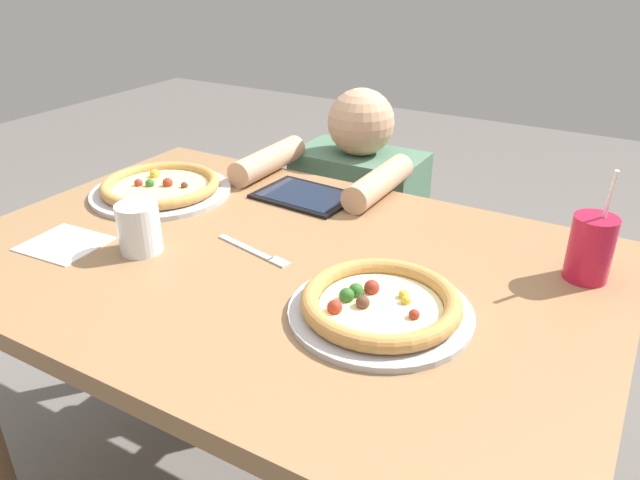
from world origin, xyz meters
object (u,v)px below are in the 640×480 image
at_px(drink_cup_colored, 591,248).
at_px(diner_seated, 356,253).
at_px(tablet, 305,196).
at_px(water_cup_clear, 139,228).
at_px(pizza_far, 161,187).
at_px(pizza_near, 380,305).
at_px(fork, 257,251).

height_order(drink_cup_colored, diner_seated, drink_cup_colored).
bearing_deg(diner_seated, tablet, -87.44).
xyz_separation_m(drink_cup_colored, water_cup_clear, (-0.82, -0.35, -0.01)).
xyz_separation_m(pizza_far, tablet, (0.33, 0.17, -0.01)).
bearing_deg(pizza_near, diner_seated, 119.51).
height_order(fork, diner_seated, diner_seated).
distance_m(water_cup_clear, diner_seated, 0.84).
bearing_deg(pizza_far, drink_cup_colored, 5.20).
distance_m(drink_cup_colored, diner_seated, 0.88).
xyz_separation_m(pizza_near, fork, (-0.32, 0.08, -0.02)).
relative_size(pizza_near, drink_cup_colored, 1.42).
bearing_deg(pizza_far, pizza_near, -17.21).
height_order(pizza_near, tablet, pizza_near).
distance_m(pizza_far, water_cup_clear, 0.32).
relative_size(pizza_far, fork, 1.76).
bearing_deg(diner_seated, water_cup_clear, -99.75).
relative_size(fork, tablet, 0.80).
relative_size(water_cup_clear, diner_seated, 0.11).
bearing_deg(tablet, water_cup_clear, -108.80).
height_order(pizza_near, diner_seated, diner_seated).
bearing_deg(pizza_far, water_cup_clear, -53.56).
bearing_deg(tablet, pizza_near, -44.89).
relative_size(drink_cup_colored, diner_seated, 0.24).
xyz_separation_m(pizza_far, drink_cup_colored, (1.01, 0.09, 0.05)).
height_order(pizza_far, tablet, pizza_far).
relative_size(pizza_near, water_cup_clear, 3.09).
distance_m(tablet, diner_seated, 0.46).
relative_size(pizza_near, pizza_far, 0.91).
distance_m(fork, diner_seated, 0.71).
bearing_deg(pizza_near, water_cup_clear, -176.70).
bearing_deg(water_cup_clear, fork, 28.62).
xyz_separation_m(water_cup_clear, diner_seated, (0.13, 0.75, -0.37)).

